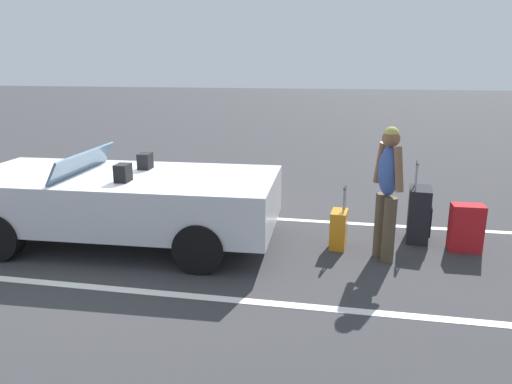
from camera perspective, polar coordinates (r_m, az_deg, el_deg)
name	(u,v)px	position (r m, az deg, el deg)	size (l,w,h in m)	color
ground_plane	(126,241)	(6.83, -15.28, -5.66)	(80.00, 80.00, 0.00)	#333335
lot_line_near	(162,212)	(7.98, -11.17, -2.38)	(18.00, 0.12, 0.01)	silver
lot_line_mid	(70,285)	(5.73, -21.27, -10.30)	(18.00, 0.12, 0.01)	silver
convertible_car	(108,199)	(6.74, -17.26, -0.83)	(4.20, 1.95, 1.24)	silver
suitcase_large_black	(419,214)	(6.88, 18.86, -2.53)	(0.34, 0.51, 1.09)	black
suitcase_medium_bright	(466,228)	(6.74, 23.74, -3.95)	(0.40, 0.27, 0.62)	red
suitcase_small_carryon	(339,229)	(6.39, 9.83, -4.37)	(0.23, 0.36, 0.83)	orange
traveler_person	(388,187)	(5.93, 15.41, 0.60)	(0.36, 0.58, 1.65)	#4C3F2D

